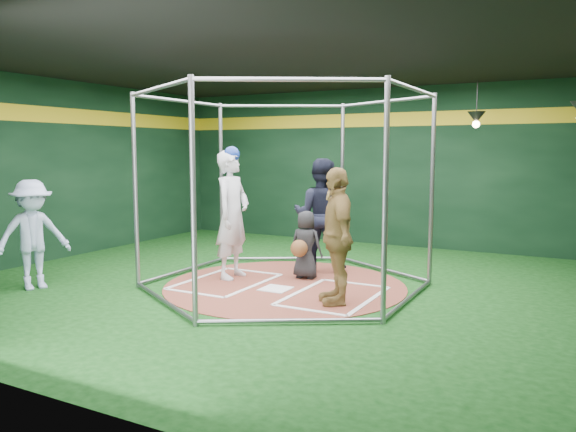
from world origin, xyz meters
The scene contains 12 objects.
room_shell centered at (0.00, 0.01, 1.75)m, with size 10.10×9.10×3.53m.
clay_disc centered at (0.00, 0.00, 0.01)m, with size 3.80×3.80×0.01m, color brown.
home_plate centered at (0.00, -0.30, 0.02)m, with size 0.43×0.43×0.01m, color white.
batter_box_left centered at (-0.95, -0.25, 0.02)m, with size 1.17×1.77×0.01m.
batter_box_right centered at (0.95, -0.25, 0.02)m, with size 1.17×1.77×0.01m.
batting_cage centered at (0.00, 0.00, 1.50)m, with size 4.05×4.67×3.00m.
pendant_lamp_near centered at (2.20, 3.60, 2.74)m, with size 0.34×0.34×0.90m.
batter_figure centered at (-1.02, 0.06, 1.09)m, with size 0.54×0.79×2.18m.
visitor_leopard centered at (1.12, -0.57, 0.96)m, with size 1.11×0.46×1.89m, color tan.
catcher_figure centered at (0.07, 0.58, 0.57)m, with size 0.56×0.58×1.13m.
umpire centered at (0.00, 1.30, 1.00)m, with size 0.96×0.75×1.97m, color black.
bystander_blue centered at (-3.33, -1.97, 0.84)m, with size 1.09×0.63×1.69m, color #ABBCE2.
Camera 1 is at (4.11, -7.63, 2.13)m, focal length 35.00 mm.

